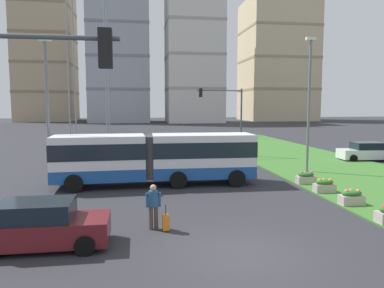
{
  "coord_description": "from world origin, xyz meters",
  "views": [
    {
      "loc": [
        -3.31,
        -10.94,
        4.73
      ],
      "look_at": [
        0.24,
        12.78,
        2.2
      ],
      "focal_mm": 34.54,
      "sensor_mm": 36.0,
      "label": 1
    }
  ],
  "objects_px": {
    "apartment_tower_eastcentre": "(277,61)",
    "articulated_bus": "(156,157)",
    "pedestrian_crossing": "(153,204)",
    "traffic_light_far_right": "(227,110)",
    "apartment_tower_westcentre": "(118,28)",
    "streetlight_left": "(47,105)",
    "apartment_tower_centre": "(194,58)",
    "flower_planter_1": "(352,197)",
    "apartment_tower_west": "(46,52)",
    "rolling_suitcase": "(166,222)",
    "car_maroon_sedan": "(40,226)",
    "streetlight_median": "(309,100)",
    "car_grey_wagon": "(104,153)",
    "flower_planter_2": "(324,186)",
    "flower_planter_3": "(306,178)",
    "car_white_van": "(366,152)"
  },
  "relations": [
    {
      "from": "traffic_light_far_right",
      "to": "apartment_tower_centre",
      "type": "relative_size",
      "value": 0.18
    },
    {
      "from": "apartment_tower_centre",
      "to": "flower_planter_2",
      "type": "bearing_deg",
      "value": -93.99
    },
    {
      "from": "apartment_tower_eastcentre",
      "to": "articulated_bus",
      "type": "bearing_deg",
      "value": -115.25
    },
    {
      "from": "car_grey_wagon",
      "to": "streetlight_median",
      "type": "xyz_separation_m",
      "value": [
        14.54,
        -7.15,
        4.36
      ]
    },
    {
      "from": "flower_planter_2",
      "to": "pedestrian_crossing",
      "type": "bearing_deg",
      "value": -154.72
    },
    {
      "from": "articulated_bus",
      "to": "streetlight_left",
      "type": "distance_m",
      "value": 7.06
    },
    {
      "from": "car_maroon_sedan",
      "to": "traffic_light_far_right",
      "type": "distance_m",
      "value": 23.69
    },
    {
      "from": "rolling_suitcase",
      "to": "traffic_light_far_right",
      "type": "distance_m",
      "value": 21.03
    },
    {
      "from": "traffic_light_far_right",
      "to": "apartment_tower_westcentre",
      "type": "xyz_separation_m",
      "value": [
        -12.78,
        73.34,
        21.56
      ]
    },
    {
      "from": "streetlight_median",
      "to": "apartment_tower_west",
      "type": "bearing_deg",
      "value": 112.18
    },
    {
      "from": "flower_planter_1",
      "to": "traffic_light_far_right",
      "type": "bearing_deg",
      "value": 95.74
    },
    {
      "from": "streetlight_left",
      "to": "apartment_tower_west",
      "type": "height_order",
      "value": "apartment_tower_west"
    },
    {
      "from": "car_maroon_sedan",
      "to": "flower_planter_3",
      "type": "relative_size",
      "value": 4.01
    },
    {
      "from": "flower_planter_2",
      "to": "streetlight_median",
      "type": "bearing_deg",
      "value": 72.48
    },
    {
      "from": "car_maroon_sedan",
      "to": "streetlight_median",
      "type": "xyz_separation_m",
      "value": [
        15.04,
        11.72,
        4.36
      ]
    },
    {
      "from": "car_grey_wagon",
      "to": "flower_planter_3",
      "type": "bearing_deg",
      "value": -40.95
    },
    {
      "from": "car_grey_wagon",
      "to": "streetlight_left",
      "type": "height_order",
      "value": "streetlight_left"
    },
    {
      "from": "flower_planter_2",
      "to": "apartment_tower_centre",
      "type": "bearing_deg",
      "value": 86.01
    },
    {
      "from": "streetlight_left",
      "to": "apartment_tower_centre",
      "type": "bearing_deg",
      "value": 75.23
    },
    {
      "from": "pedestrian_crossing",
      "to": "apartment_tower_eastcentre",
      "type": "relative_size",
      "value": 0.05
    },
    {
      "from": "streetlight_median",
      "to": "apartment_tower_eastcentre",
      "type": "height_order",
      "value": "apartment_tower_eastcentre"
    },
    {
      "from": "apartment_tower_west",
      "to": "apartment_tower_eastcentre",
      "type": "relative_size",
      "value": 1.12
    },
    {
      "from": "pedestrian_crossing",
      "to": "apartment_tower_centre",
      "type": "xyz_separation_m",
      "value": [
        15.21,
        88.58,
        16.63
      ]
    },
    {
      "from": "streetlight_median",
      "to": "apartment_tower_eastcentre",
      "type": "distance_m",
      "value": 94.14
    },
    {
      "from": "streetlight_left",
      "to": "apartment_tower_westcentre",
      "type": "height_order",
      "value": "apartment_tower_westcentre"
    },
    {
      "from": "apartment_tower_west",
      "to": "apartment_tower_westcentre",
      "type": "xyz_separation_m",
      "value": [
        22.09,
        -12.38,
        5.28
      ]
    },
    {
      "from": "traffic_light_far_right",
      "to": "apartment_tower_westcentre",
      "type": "relative_size",
      "value": 0.12
    },
    {
      "from": "traffic_light_far_right",
      "to": "apartment_tower_westcentre",
      "type": "bearing_deg",
      "value": 99.88
    },
    {
      "from": "flower_planter_1",
      "to": "streetlight_left",
      "type": "relative_size",
      "value": 0.13
    },
    {
      "from": "apartment_tower_west",
      "to": "streetlight_median",
      "type": "bearing_deg",
      "value": -67.82
    },
    {
      "from": "streetlight_left",
      "to": "pedestrian_crossing",
      "type": "bearing_deg",
      "value": -57.51
    },
    {
      "from": "articulated_bus",
      "to": "flower_planter_2",
      "type": "height_order",
      "value": "articulated_bus"
    },
    {
      "from": "streetlight_left",
      "to": "rolling_suitcase",
      "type": "bearing_deg",
      "value": -56.11
    },
    {
      "from": "car_maroon_sedan",
      "to": "streetlight_median",
      "type": "distance_m",
      "value": 19.56
    },
    {
      "from": "pedestrian_crossing",
      "to": "car_maroon_sedan",
      "type": "bearing_deg",
      "value": -161.27
    },
    {
      "from": "car_maroon_sedan",
      "to": "rolling_suitcase",
      "type": "distance_m",
      "value": 4.41
    },
    {
      "from": "streetlight_median",
      "to": "car_white_van",
      "type": "bearing_deg",
      "value": 31.12
    },
    {
      "from": "flower_planter_3",
      "to": "traffic_light_far_right",
      "type": "relative_size",
      "value": 0.18
    },
    {
      "from": "car_white_van",
      "to": "car_maroon_sedan",
      "type": "bearing_deg",
      "value": -144.22
    },
    {
      "from": "traffic_light_far_right",
      "to": "pedestrian_crossing",
      "type": "bearing_deg",
      "value": -111.63
    },
    {
      "from": "rolling_suitcase",
      "to": "flower_planter_1",
      "type": "height_order",
      "value": "rolling_suitcase"
    },
    {
      "from": "rolling_suitcase",
      "to": "traffic_light_far_right",
      "type": "xyz_separation_m",
      "value": [
        7.15,
        19.37,
        3.98
      ]
    },
    {
      "from": "articulated_bus",
      "to": "apartment_tower_centre",
      "type": "distance_m",
      "value": 83.52
    },
    {
      "from": "articulated_bus",
      "to": "flower_planter_1",
      "type": "relative_size",
      "value": 10.84
    },
    {
      "from": "rolling_suitcase",
      "to": "apartment_tower_west",
      "type": "height_order",
      "value": "apartment_tower_west"
    },
    {
      "from": "flower_planter_1",
      "to": "streetlight_median",
      "type": "relative_size",
      "value": 0.12
    },
    {
      "from": "streetlight_left",
      "to": "streetlight_median",
      "type": "distance_m",
      "value": 17.06
    },
    {
      "from": "car_grey_wagon",
      "to": "streetlight_left",
      "type": "bearing_deg",
      "value": -106.08
    },
    {
      "from": "car_grey_wagon",
      "to": "apartment_tower_eastcentre",
      "type": "bearing_deg",
      "value": 60.09
    },
    {
      "from": "articulated_bus",
      "to": "car_grey_wagon",
      "type": "relative_size",
      "value": 2.68
    }
  ]
}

